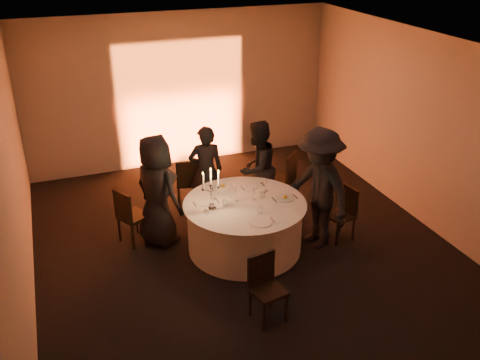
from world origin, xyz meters
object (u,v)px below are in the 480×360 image
object	(u,v)px
chair_left	(129,214)
guest_right	(319,189)
guest_back_right	(257,168)
coffee_cup	(206,210)
banquet_table	(245,226)
chair_back_left	(188,180)
chair_back_right	(285,177)
chair_front	(265,284)
guest_back_left	(206,171)
candelabra	(211,195)
guest_left	(157,191)
chair_right	(343,210)

from	to	relation	value
chair_left	guest_right	size ratio (longest dim) A/B	0.48
guest_back_right	coffee_cup	xyz separation A→B (m)	(-1.21, -1.08, -0.00)
banquet_table	guest_back_right	xyz separation A→B (m)	(0.61, 1.02, 0.42)
chair_back_left	chair_back_right	world-z (taller)	chair_back_right
chair_back_left	chair_front	distance (m)	3.12
guest_back_left	guest_right	xyz separation A→B (m)	(1.27, -1.48, 0.15)
banquet_table	coffee_cup	world-z (taller)	coffee_cup
chair_front	guest_back_left	xyz separation A→B (m)	(0.11, 2.76, 0.30)
guest_back_left	candelabra	size ratio (longest dim) A/B	2.37
chair_back_right	guest_right	world-z (taller)	guest_right
chair_back_left	guest_back_left	distance (m)	0.51
candelabra	coffee_cup	bearing A→B (deg)	-150.72
guest_left	guest_back_right	world-z (taller)	guest_left
chair_front	guest_left	xyz separation A→B (m)	(-0.83, 2.17, 0.39)
coffee_cup	candelabra	distance (m)	0.23
banquet_table	guest_back_right	world-z (taller)	guest_back_right
guest_back_right	guest_right	bearing A→B (deg)	79.19
chair_left	chair_right	xyz separation A→B (m)	(3.09, -0.99, -0.03)
chair_back_right	guest_back_right	size ratio (longest dim) A/B	0.61
coffee_cup	chair_left	bearing A→B (deg)	139.44
banquet_table	candelabra	distance (m)	0.80
banquet_table	chair_right	distance (m)	1.54
candelabra	guest_back_right	bearing A→B (deg)	42.76
chair_front	guest_back_right	bearing A→B (deg)	59.34
chair_back_left	coffee_cup	world-z (taller)	chair_back_left
chair_back_right	chair_right	size ratio (longest dim) A/B	1.16
chair_front	coffee_cup	bearing A→B (deg)	90.59
guest_left	candelabra	size ratio (longest dim) A/B	2.64
chair_back_right	chair_back_left	bearing A→B (deg)	-64.99
guest_left	candelabra	xyz separation A→B (m)	(0.63, -0.66, 0.13)
chair_front	candelabra	world-z (taller)	candelabra
guest_back_right	candelabra	distance (m)	1.53
chair_front	guest_back_right	size ratio (longest dim) A/B	0.53
guest_left	coffee_cup	xyz separation A→B (m)	(0.54, -0.72, -0.06)
banquet_table	guest_left	world-z (taller)	guest_left
chair_left	chair_right	distance (m)	3.24
chair_right	guest_left	xyz separation A→B (m)	(-2.66, 0.88, 0.39)
banquet_table	chair_left	size ratio (longest dim) A/B	2.01
guest_back_left	guest_back_right	distance (m)	0.84
chair_left	guest_back_right	xyz separation A→B (m)	(2.17, 0.26, 0.30)
candelabra	chair_back_left	bearing A→B (deg)	87.02
candelabra	banquet_table	bearing A→B (deg)	1.41
guest_left	guest_back_left	distance (m)	1.12
chair_front	guest_right	distance (m)	1.93
chair_front	guest_back_left	size ratio (longest dim) A/B	0.55
guest_back_left	chair_front	bearing A→B (deg)	96.98
coffee_cup	banquet_table	bearing A→B (deg)	6.25
chair_front	coffee_cup	size ratio (longest dim) A/B	7.79
chair_front	guest_left	world-z (taller)	guest_left
banquet_table	chair_front	distance (m)	1.55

